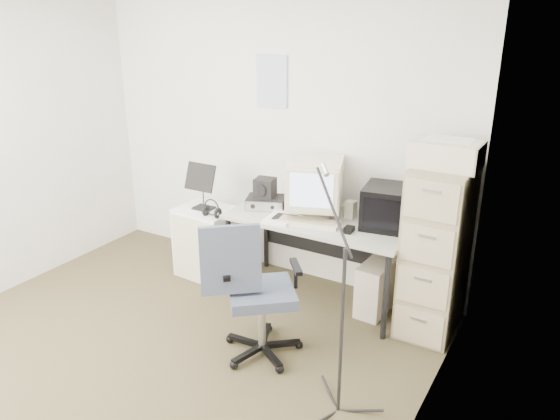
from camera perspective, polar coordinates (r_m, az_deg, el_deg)
The scene contains 21 objects.
floor at distance 4.08m, azimuth -14.05°, elevation -15.42°, with size 3.60×3.60×0.01m, color #423A2A.
wall_back at distance 4.87m, azimuth -0.55°, elevation 7.48°, with size 3.60×0.02×2.50m, color white.
wall_right at distance 2.60m, azimuth 13.37°, elevation -4.98°, with size 0.02×3.60×2.50m, color white.
wall_calendar at distance 4.79m, azimuth -0.85°, elevation 13.33°, with size 0.30×0.02×0.44m, color white.
filing_cabinet at distance 4.21m, azimuth 16.00°, elevation -4.13°, with size 0.40×0.60×1.30m, color gray.
printer at distance 3.95m, azimuth 16.98°, elevation 5.62°, with size 0.47×0.32×0.18m, color beige.
desk at distance 4.59m, azimuth 4.03°, elevation -5.14°, with size 1.50×0.70×0.73m, color #9B9A87.
crt_monitor at distance 4.43m, azimuth 3.69°, elevation 2.29°, with size 0.43×0.45×0.47m, color beige.
crt_tv at distance 4.30m, azimuth 11.15°, elevation 0.34°, with size 0.36×0.38×0.33m, color black.
desk_speaker at distance 4.46m, azimuth 7.40°, elevation 0.06°, with size 0.08×0.08×0.14m, color beige.
keyboard at distance 4.32m, azimuth 2.94°, elevation -1.30°, with size 0.50×0.18×0.03m, color beige.
mouse at distance 4.20m, azimuth 7.17°, elevation -2.05°, with size 0.07×0.12×0.03m, color black.
radio_receiver at distance 4.67m, azimuth -1.47°, elevation 0.82°, with size 0.32×0.23×0.09m, color black.
radio_speaker at distance 4.64m, azimuth -1.58°, elevation 2.36°, with size 0.16×0.15×0.16m, color black.
papers at distance 4.41m, azimuth 0.05°, elevation -0.85°, with size 0.21×0.29×0.02m, color white.
pc_tower at distance 4.55m, azimuth 10.15°, elevation -7.81°, with size 0.21×0.46×0.43m, color beige.
office_chair at distance 3.81m, azimuth -1.95°, elevation -8.42°, with size 0.58×0.58×1.01m, color #394250.
side_cart at distance 5.05m, azimuth -7.49°, elevation -3.31°, with size 0.52×0.42×0.65m, color white.
music_stand at distance 4.86m, azimuth -8.08°, elevation 2.51°, with size 0.29×0.16×0.43m, color black.
headphones at distance 4.72m, azimuth -7.13°, elevation -0.08°, with size 0.17×0.17×0.03m, color black.
mic_stand at distance 3.20m, azimuth 6.56°, elevation -10.18°, with size 0.02×0.02×1.44m, color black.
Camera 1 is at (2.44, -2.28, 2.34)m, focal length 35.00 mm.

